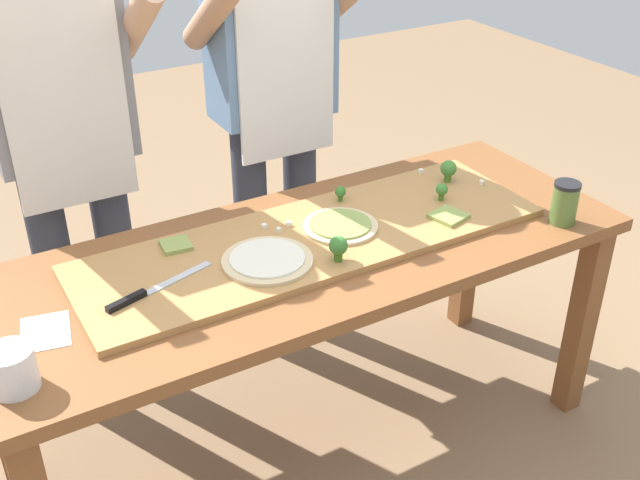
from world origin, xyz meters
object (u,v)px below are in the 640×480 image
at_px(cook_left, 63,126).
at_px(cook_right, 273,87).
at_px(broccoli_floret_front_mid, 448,169).
at_px(cheese_crumble_a, 279,230).
at_px(cheese_crumble_b, 421,171).
at_px(recipe_note, 45,332).
at_px(broccoli_floret_center_left, 340,192).
at_px(cheese_crumble_c, 482,183).
at_px(cheese_crumble_d, 289,224).
at_px(pizza_slice_far_right, 449,216).
at_px(flour_cup, 12,371).
at_px(broccoli_floret_back_left, 338,247).
at_px(broccoli_floret_front_right, 442,190).
at_px(pizza_slice_near_right, 176,245).
at_px(sauce_jar, 565,203).
at_px(prep_table, 309,277).
at_px(pizza_whole_pesto_green, 340,226).
at_px(chefs_knife, 146,292).
at_px(cheese_crumble_e, 264,226).
at_px(pizza_whole_white_garlic, 267,260).

bearing_deg(cook_left, cook_right, 0.00).
distance_m(broccoli_floret_front_mid, cheese_crumble_a, 0.62).
relative_size(cheese_crumble_b, recipe_note, 0.10).
bearing_deg(broccoli_floret_center_left, recipe_note, -168.34).
distance_m(cheese_crumble_c, cheese_crumble_d, 0.66).
relative_size(pizza_slice_far_right, flour_cup, 0.88).
relative_size(broccoli_floret_back_left, recipe_note, 0.49).
relative_size(pizza_slice_far_right, cheese_crumble_a, 7.07).
distance_m(broccoli_floret_front_right, flour_cup, 1.32).
xyz_separation_m(pizza_slice_near_right, cheese_crumble_c, (0.98, -0.12, 0.00)).
xyz_separation_m(cheese_crumble_a, sauce_jar, (0.77, -0.34, 0.04)).
bearing_deg(cheese_crumble_a, prep_table, -59.13).
xyz_separation_m(broccoli_floret_front_right, sauce_jar, (0.24, -0.26, 0.01)).
height_order(prep_table, sauce_jar, sauce_jar).
relative_size(broccoli_floret_back_left, cheese_crumble_d, 5.07).
bearing_deg(pizza_whole_pesto_green, flour_cup, -167.29).
bearing_deg(chefs_knife, cheese_crumble_b, 12.42).
bearing_deg(pizza_slice_near_right, sauce_jar, -21.27).
height_order(cheese_crumble_e, sauce_jar, sauce_jar).
height_order(pizza_whole_white_garlic, recipe_note, pizza_whole_white_garlic).
bearing_deg(flour_cup, sauce_jar, -2.15).
relative_size(pizza_slice_far_right, cheese_crumble_d, 6.63).
relative_size(broccoli_floret_front_right, broccoli_floret_center_left, 1.17).
xyz_separation_m(chefs_knife, recipe_note, (-0.25, -0.00, -0.03)).
xyz_separation_m(pizza_slice_far_right, broccoli_floret_center_left, (-0.22, 0.25, 0.02)).
bearing_deg(cheese_crumble_e, prep_table, -59.05).
distance_m(pizza_whole_pesto_green, cook_right, 0.63).
relative_size(pizza_slice_near_right, sauce_jar, 0.61).
relative_size(prep_table, cheese_crumble_e, 131.33).
relative_size(broccoli_floret_center_left, recipe_note, 0.33).
xyz_separation_m(pizza_slice_far_right, cheese_crumble_c, (0.23, 0.12, 0.00)).
distance_m(pizza_whole_white_garlic, cook_right, 0.77).
relative_size(pizza_whole_white_garlic, cook_left, 0.15).
bearing_deg(cheese_crumble_b, broccoli_floret_back_left, -147.73).
relative_size(prep_table, broccoli_floret_front_mid, 25.81).
height_order(prep_table, cheese_crumble_a, cheese_crumble_a).
distance_m(pizza_slice_far_right, recipe_note, 1.15).
bearing_deg(pizza_whole_white_garlic, cheese_crumble_c, 5.28).
relative_size(broccoli_floret_center_left, cheese_crumble_a, 3.61).
height_order(cheese_crumble_a, flour_cup, flour_cup).
xyz_separation_m(chefs_knife, cook_left, (-0.01, 0.62, 0.23)).
distance_m(cheese_crumble_b, cook_right, 0.56).
xyz_separation_m(cheese_crumble_c, cheese_crumble_d, (-0.66, 0.07, -0.00)).
height_order(broccoli_floret_back_left, cook_right, cook_right).
xyz_separation_m(pizza_slice_far_right, broccoli_floret_front_mid, (0.15, 0.20, 0.04)).
bearing_deg(cheese_crumble_e, cheese_crumble_a, -58.88).
relative_size(broccoli_floret_front_right, sauce_jar, 0.43).
bearing_deg(cheese_crumble_d, broccoli_floret_front_right, -10.90).
height_order(broccoli_floret_front_right, cheese_crumble_d, broccoli_floret_front_right).
bearing_deg(cheese_crumble_a, broccoli_floret_front_right, -8.04).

